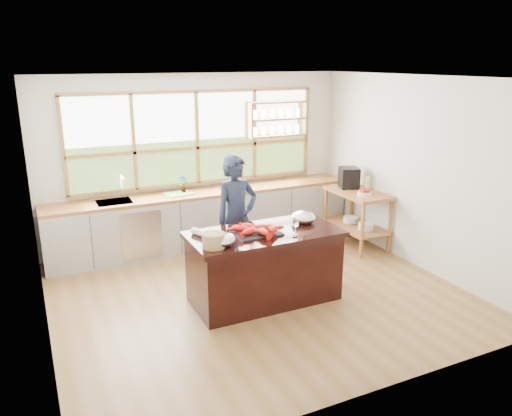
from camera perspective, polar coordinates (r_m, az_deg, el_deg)
ground_plane at (r=6.54m, az=0.15°, el=-9.68°), size 5.00×5.00×0.00m
room_shell at (r=6.44m, az=-1.61°, el=6.37°), size 5.02×4.52×2.71m
back_counter at (r=8.03m, az=-5.92°, el=-1.17°), size 4.90×0.63×0.90m
right_shelf_unit at (r=8.10m, az=11.51°, el=-0.15°), size 0.62×1.10×0.90m
island at (r=6.18m, az=0.96°, el=-6.65°), size 1.85×0.90×0.90m
cook at (r=6.71m, az=-2.23°, el=-1.12°), size 0.68×0.50×1.70m
potted_plant at (r=7.83m, az=-8.33°, el=2.78°), size 0.15×0.10×0.29m
cutting_board at (r=7.79m, az=-8.83°, el=1.62°), size 0.44×0.36×0.01m
espresso_machine at (r=8.19m, az=10.57°, el=3.43°), size 0.38×0.39×0.33m
wine_bottle at (r=7.90m, az=12.65°, el=2.56°), size 0.07×0.07×0.26m
fruit_bowl at (r=7.81m, az=12.32°, el=1.77°), size 0.22×0.22×0.11m
slate_board at (r=5.96m, az=0.07°, el=-2.88°), size 0.56×0.41×0.02m
lobster_pile at (r=5.93m, az=0.04°, el=-2.47°), size 0.55×0.48×0.08m
mixing_bowl_left at (r=5.59m, az=-3.97°, el=-3.61°), size 0.32×0.32×0.15m
mixing_bowl_right at (r=6.37m, az=5.46°, el=-1.08°), size 0.32×0.32×0.15m
wine_glass at (r=5.82m, az=4.51°, el=-1.81°), size 0.08×0.08×0.22m
wicker_basket at (r=5.53m, az=-4.86°, el=-3.70°), size 0.26×0.26×0.16m
parchment_roll at (r=5.89m, az=-6.23°, el=-2.87°), size 0.19×0.31×0.08m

